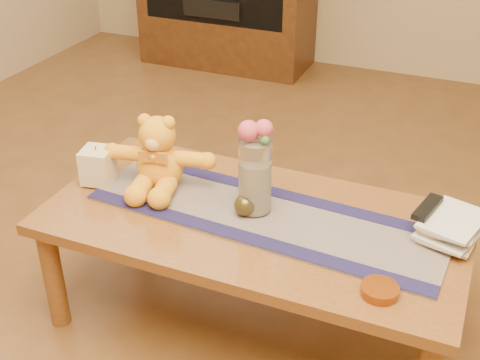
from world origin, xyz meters
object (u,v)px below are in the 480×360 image
at_px(teddy_bear, 159,152).
at_px(glass_vase, 255,176).
at_px(pillar_candle, 98,165).
at_px(tv_remote, 428,208).
at_px(bronze_ball, 245,205).
at_px(book_bottom, 425,225).
at_px(amber_dish, 380,290).

bearing_deg(teddy_bear, glass_vase, -15.48).
bearing_deg(pillar_candle, tv_remote, 7.78).
bearing_deg(bronze_ball, book_bottom, 16.23).
bearing_deg(book_bottom, amber_dish, -89.93).
distance_m(teddy_bear, pillar_candle, 0.24).
bearing_deg(teddy_bear, amber_dish, -29.63).
bearing_deg(amber_dish, bronze_ball, 156.58).
bearing_deg(book_bottom, glass_vase, -156.94).
distance_m(teddy_bear, glass_vase, 0.37).
height_order(glass_vase, amber_dish, glass_vase).
height_order(bronze_ball, book_bottom, bronze_ball).
distance_m(glass_vase, tv_remote, 0.56).
xyz_separation_m(glass_vase, tv_remote, (0.54, 0.11, -0.05)).
relative_size(teddy_bear, amber_dish, 3.53).
bearing_deg(pillar_candle, book_bottom, 8.24).
relative_size(bronze_ball, amber_dish, 0.67).
height_order(glass_vase, book_bottom, glass_vase).
bearing_deg(bronze_ball, amber_dish, -23.42).
distance_m(tv_remote, amber_dish, 0.38).
bearing_deg(book_bottom, bronze_ball, -153.54).
bearing_deg(glass_vase, pillar_candle, -176.10).
xyz_separation_m(book_bottom, amber_dish, (-0.07, -0.38, 0.00)).
height_order(pillar_candle, tv_remote, pillar_candle).
bearing_deg(tv_remote, glass_vase, -154.87).
bearing_deg(glass_vase, teddy_bear, 175.75).
relative_size(teddy_bear, pillar_candle, 2.99).
relative_size(bronze_ball, book_bottom, 0.32).
xyz_separation_m(pillar_candle, book_bottom, (1.14, 0.16, -0.06)).
bearing_deg(teddy_bear, book_bottom, -5.23).
bearing_deg(teddy_bear, pillar_candle, -173.82).
bearing_deg(bronze_ball, teddy_bear, 169.15).
bearing_deg(tv_remote, bronze_ball, -151.40).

